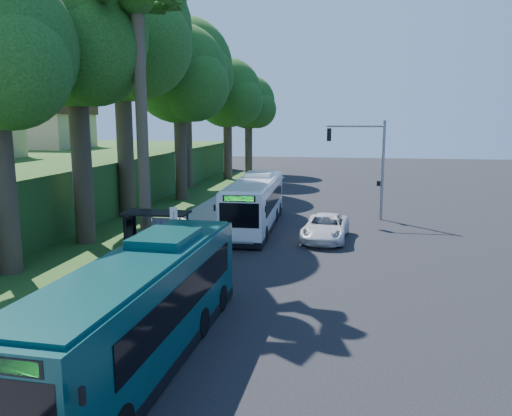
% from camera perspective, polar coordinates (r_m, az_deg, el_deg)
% --- Properties ---
extents(ground, '(140.00, 140.00, 0.00)m').
position_cam_1_polar(ground, '(27.01, 5.29, -5.09)').
color(ground, black).
rests_on(ground, ground).
extents(sidewalk, '(4.50, 70.00, 0.12)m').
position_cam_1_polar(sidewalk, '(28.49, -9.55, -4.27)').
color(sidewalk, gray).
rests_on(sidewalk, ground).
extents(red_curb, '(0.25, 30.00, 0.13)m').
position_cam_1_polar(red_curb, '(24.12, -7.52, -6.83)').
color(red_curb, maroon).
rests_on(red_curb, ground).
extents(grass_verge, '(8.00, 70.00, 0.06)m').
position_cam_1_polar(grass_verge, '(35.15, -15.63, -1.83)').
color(grass_verge, '#234719').
rests_on(grass_verge, ground).
extents(bus_shelter, '(3.20, 1.51, 2.55)m').
position_cam_1_polar(bus_shelter, '(25.48, -11.69, -2.01)').
color(bus_shelter, black).
rests_on(bus_shelter, ground).
extents(stop_sign_pole, '(0.35, 0.06, 3.17)m').
position_cam_1_polar(stop_sign_pole, '(22.82, -9.34, -2.62)').
color(stop_sign_pole, gray).
rests_on(stop_sign_pole, ground).
extents(traffic_signal_pole, '(4.10, 0.30, 7.00)m').
position_cam_1_polar(traffic_signal_pole, '(36.14, 12.73, 5.66)').
color(traffic_signal_pole, gray).
rests_on(traffic_signal_pole, ground).
extents(palm_tree, '(4.20, 4.20, 14.40)m').
position_cam_1_polar(palm_tree, '(27.08, -13.41, 21.16)').
color(palm_tree, '#4C3F2D').
rests_on(palm_tree, ground).
extents(hillside_backdrop, '(24.00, 60.00, 8.80)m').
position_cam_1_polar(hillside_backdrop, '(50.12, -24.62, 3.87)').
color(hillside_backdrop, '#234719').
rests_on(hillside_backdrop, ground).
extents(tree_0, '(8.40, 8.00, 15.70)m').
position_cam_1_polar(tree_0, '(30.01, -19.89, 17.45)').
color(tree_0, '#382B1E').
rests_on(tree_0, ground).
extents(tree_1, '(10.50, 10.00, 18.26)m').
position_cam_1_polar(tree_1, '(37.74, -15.09, 18.39)').
color(tree_1, '#382B1E').
rests_on(tree_1, ground).
extents(tree_2, '(8.82, 8.40, 15.12)m').
position_cam_1_polar(tree_2, '(44.37, -8.69, 14.38)').
color(tree_2, '#382B1E').
rests_on(tree_2, ground).
extents(tree_3, '(10.08, 9.60, 17.28)m').
position_cam_1_polar(tree_3, '(52.69, -8.00, 15.33)').
color(tree_3, '#382B1E').
rests_on(tree_3, ground).
extents(tree_4, '(8.40, 8.00, 14.14)m').
position_cam_1_polar(tree_4, '(59.58, -3.21, 12.62)').
color(tree_4, '#382B1E').
rests_on(tree_4, ground).
extents(tree_5, '(7.35, 7.00, 12.86)m').
position_cam_1_polar(tree_5, '(67.18, -0.79, 11.68)').
color(tree_5, '#382B1E').
rests_on(tree_5, ground).
extents(white_bus, '(2.83, 11.78, 3.49)m').
position_cam_1_polar(white_bus, '(32.71, -0.10, 0.67)').
color(white_bus, silver).
rests_on(white_bus, ground).
extents(teal_bus, '(2.84, 11.65, 3.45)m').
position_cam_1_polar(teal_bus, '(15.15, -12.76, -10.88)').
color(teal_bus, '#0A3738').
rests_on(teal_bus, ground).
extents(pickup, '(2.88, 5.53, 1.49)m').
position_cam_1_polar(pickup, '(29.86, 7.95, -2.21)').
color(pickup, silver).
rests_on(pickup, ground).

